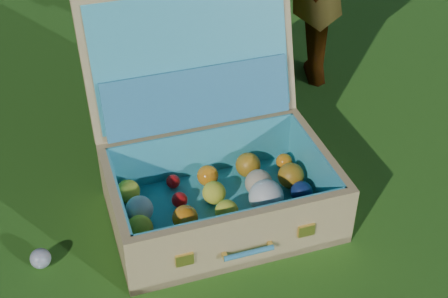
# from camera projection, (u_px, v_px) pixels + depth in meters

# --- Properties ---
(ground) EXTENTS (60.00, 60.00, 0.00)m
(ground) POSITION_uv_depth(u_px,v_px,m) (204.00, 249.00, 1.88)
(ground) COLOR #215114
(ground) RESTS_ON ground
(stray_ball) EXTENTS (0.06, 0.06, 0.06)m
(stray_ball) POSITION_uv_depth(u_px,v_px,m) (40.00, 258.00, 1.81)
(stray_ball) COLOR teal
(stray_ball) RESTS_ON ground
(suitcase) EXTENTS (0.87, 0.85, 0.64)m
(suitcase) POSITION_uv_depth(u_px,v_px,m) (213.00, 154.00, 1.96)
(suitcase) COLOR tan
(suitcase) RESTS_ON ground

